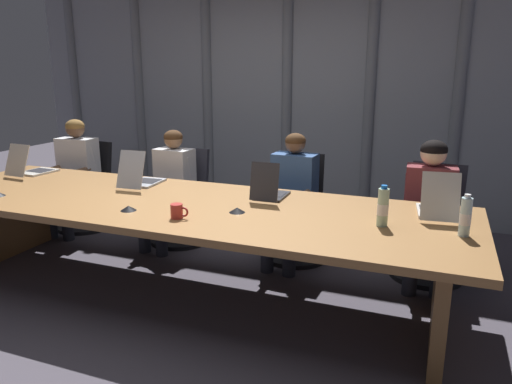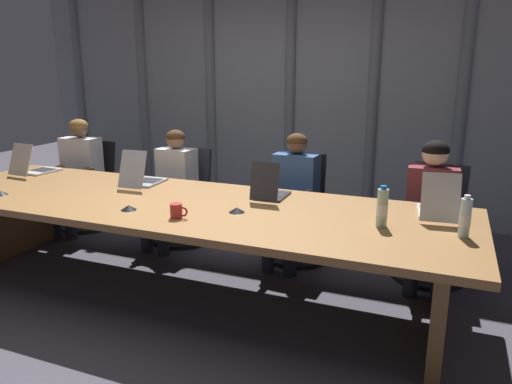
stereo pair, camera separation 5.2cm
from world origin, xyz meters
name	(u,v)px [view 1 (the left image)]	position (x,y,z in m)	size (l,w,h in m)	color
ground_plane	(182,292)	(0.00, 0.00, 0.00)	(13.49, 13.49, 0.00)	#47424C
conference_table	(178,219)	(0.00, 0.00, 0.59)	(4.22, 1.29, 0.73)	olive
curtain_backdrop	(283,78)	(0.00, 2.46, 1.58)	(6.74, 0.17, 3.15)	gray
laptop_left_end	(31,168)	(-1.75, 0.34, 0.79)	(0.27, 0.43, 0.29)	beige
laptop_left_mid	(141,178)	(-0.54, 0.34, 0.79)	(0.25, 0.45, 0.31)	#A8ADB7
laptop_center	(270,191)	(0.60, 0.33, 0.79)	(0.22, 0.36, 0.30)	#2D2D33
laptop_right_mid	(437,207)	(1.79, 0.33, 0.79)	(0.28, 0.45, 0.32)	beige
office_chair_left_end	(86,195)	(-1.77, 1.05, 0.34)	(0.60, 0.60, 0.92)	black
office_chair_left_mid	(181,207)	(-0.59, 1.05, 0.34)	(0.60, 0.60, 0.91)	#2D2D38
office_chair_center	(296,219)	(0.61, 1.05, 0.35)	(0.60, 0.60, 0.93)	black
office_chair_right_mid	(430,235)	(1.76, 1.05, 0.35)	(0.60, 0.60, 0.92)	#2D2D38
person_left_end	(74,169)	(-1.77, 0.90, 0.67)	(0.43, 0.56, 1.17)	silver
person_left_mid	(169,182)	(-0.62, 0.89, 0.63)	(0.40, 0.57, 1.12)	silver
person_center	(291,192)	(0.60, 0.89, 0.64)	(0.41, 0.56, 1.14)	#335184
person_right_mid	(429,203)	(1.73, 0.90, 0.66)	(0.41, 0.56, 1.15)	brown
water_bottle_primary	(383,207)	(1.48, -0.02, 0.85)	(0.07, 0.07, 0.26)	#ADD1B2
water_bottle_secondary	(465,217)	(1.95, -0.04, 0.84)	(0.07, 0.07, 0.25)	silver
coffee_mug_near	(177,211)	(0.20, -0.35, 0.78)	(0.13, 0.08, 0.10)	#B2332D
conference_mic_middle	(128,208)	(-0.20, -0.32, 0.75)	(0.11, 0.11, 0.04)	black
conference_mic_right_side	(237,210)	(0.52, -0.09, 0.75)	(0.11, 0.11, 0.04)	black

